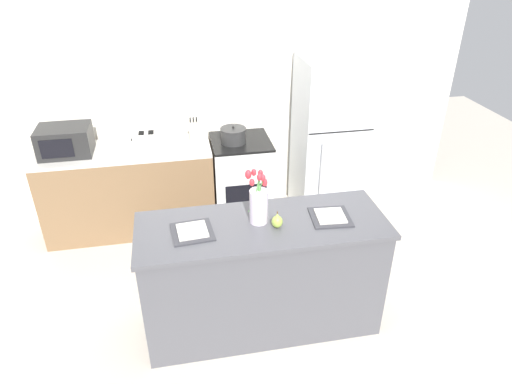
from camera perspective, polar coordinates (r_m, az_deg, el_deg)
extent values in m
plane|color=beige|center=(3.85, 0.73, -15.79)|extent=(10.00, 10.00, 0.00)
cube|color=silver|center=(4.88, -3.98, 12.99)|extent=(5.20, 0.08, 2.70)
cube|color=#4C4C51|center=(3.54, 0.78, -10.62)|extent=(1.76, 0.62, 0.91)
cube|color=#4C4C51|center=(3.26, 0.83, -4.25)|extent=(1.80, 0.66, 0.03)
cube|color=brown|center=(4.86, -15.46, 0.13)|extent=(1.68, 0.60, 0.87)
cube|color=beige|center=(4.66, -16.20, 4.97)|extent=(1.68, 0.60, 0.03)
cube|color=silver|center=(4.88, -1.84, 1.43)|extent=(0.60, 0.60, 0.88)
cube|color=black|center=(4.68, -1.93, 6.32)|extent=(0.60, 0.60, 0.02)
cube|color=black|center=(4.63, -1.23, -0.68)|extent=(0.42, 0.01, 0.29)
cube|color=silver|center=(4.92, 9.15, 6.62)|extent=(0.68, 0.64, 1.70)
cube|color=black|center=(4.56, 10.67, 7.40)|extent=(0.67, 0.01, 0.01)
cylinder|color=#B2B5B7|center=(4.68, 8.07, 1.81)|extent=(0.02, 0.02, 0.74)
cylinder|color=silver|center=(3.20, 0.33, -1.81)|extent=(0.13, 0.13, 0.25)
cylinder|color=#569E4C|center=(3.19, 0.80, -0.94)|extent=(0.04, 0.01, 0.23)
ellipsoid|color=red|center=(3.13, 1.08, 1.21)|extent=(0.04, 0.04, 0.06)
cylinder|color=#569E4C|center=(3.19, 0.44, -0.37)|extent=(0.03, 0.06, 0.28)
ellipsoid|color=red|center=(3.14, 0.58, 2.35)|extent=(0.04, 0.04, 0.05)
cylinder|color=#569E4C|center=(3.18, 0.11, -0.34)|extent=(0.03, 0.08, 0.28)
ellipsoid|color=red|center=(3.14, -0.28, 2.47)|extent=(0.04, 0.04, 0.05)
cylinder|color=#569E4C|center=(3.16, 0.01, -0.46)|extent=(0.11, 0.05, 0.28)
ellipsoid|color=red|center=(3.10, -0.98, 2.21)|extent=(0.04, 0.04, 0.07)
cylinder|color=#569E4C|center=(3.15, -0.12, -0.96)|extent=(0.05, 0.03, 0.26)
ellipsoid|color=red|center=(3.07, -0.51, 1.22)|extent=(0.04, 0.04, 0.05)
cylinder|color=#569E4C|center=(3.15, 0.37, -0.59)|extent=(0.01, 0.06, 0.30)
ellipsoid|color=red|center=(3.05, 0.44, 1.84)|extent=(0.03, 0.03, 0.05)
cylinder|color=#569E4C|center=(3.15, 0.57, -0.65)|extent=(0.03, 0.04, 0.29)
ellipsoid|color=red|center=(3.06, 0.87, 1.81)|extent=(0.03, 0.03, 0.05)
ellipsoid|color=#9EBC47|center=(3.19, 2.66, -3.72)|extent=(0.08, 0.08, 0.09)
cone|color=#9EBC47|center=(3.16, 2.68, -2.95)|extent=(0.04, 0.04, 0.04)
cylinder|color=brown|center=(3.15, 2.69, -2.59)|extent=(0.01, 0.01, 0.02)
cube|color=#333338|center=(3.18, -7.96, -4.96)|extent=(0.30, 0.30, 0.01)
cube|color=silver|center=(3.18, -7.97, -4.79)|extent=(0.22, 0.22, 0.01)
cube|color=#333338|center=(3.35, 9.27, -3.12)|extent=(0.30, 0.30, 0.01)
cube|color=silver|center=(3.35, 9.29, -2.94)|extent=(0.22, 0.22, 0.01)
cube|color=silver|center=(4.57, -13.46, 6.22)|extent=(0.26, 0.18, 0.17)
cube|color=black|center=(4.54, -14.15, 7.15)|extent=(0.05, 0.11, 0.01)
cube|color=black|center=(4.53, -13.00, 7.26)|extent=(0.05, 0.11, 0.01)
cube|color=black|center=(4.57, -15.25, 6.34)|extent=(0.02, 0.02, 0.02)
cylinder|color=#2D2D2D|center=(4.61, -2.85, 7.01)|extent=(0.25, 0.25, 0.14)
cylinder|color=#2D2D2D|center=(4.58, -2.87, 7.88)|extent=(0.26, 0.26, 0.01)
sphere|color=black|center=(4.57, -2.88, 8.10)|extent=(0.02, 0.02, 0.02)
cube|color=black|center=(4.69, -22.76, 5.95)|extent=(0.48, 0.36, 0.27)
cube|color=black|center=(4.53, -23.65, 4.96)|extent=(0.29, 0.01, 0.18)
cube|color=beige|center=(4.62, -7.73, 7.37)|extent=(0.10, 0.14, 0.22)
cylinder|color=black|center=(4.57, -8.22, 8.90)|extent=(0.01, 0.01, 0.05)
cylinder|color=black|center=(4.57, -7.84, 8.94)|extent=(0.01, 0.01, 0.05)
cylinder|color=black|center=(4.57, -7.46, 8.97)|extent=(0.01, 0.01, 0.05)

